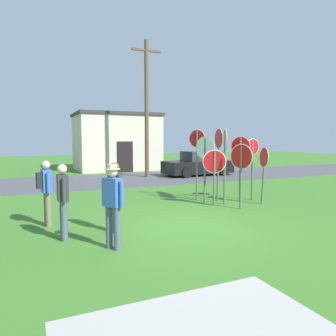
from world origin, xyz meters
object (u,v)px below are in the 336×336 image
Objects in this scene: stop_sign_center_cluster at (253,160)px; person_in_teal at (115,193)px; person_on_left at (113,201)px; stop_sign_rear_right at (264,166)px; stop_sign_tallest at (214,168)px; person_in_dark_shirt at (46,188)px; person_near_signs at (63,198)px; stop_sign_leaning_right at (205,157)px; parked_car_on_street at (199,164)px; stop_sign_leaning_left at (225,153)px; stop_sign_far_back at (197,153)px; utility_pole at (147,106)px; stop_sign_nearest at (241,165)px; stop_sign_rear_left at (218,152)px; stop_sign_low_front at (240,158)px.

person_in_teal is at bearing -161.16° from stop_sign_center_cluster.
stop_sign_rear_right is at bearing 21.54° from person_on_left.
person_in_dark_shirt is (-5.30, -0.36, -0.30)m from stop_sign_tallest.
stop_sign_leaning_right is at bearing 24.30° from person_near_signs.
person_in_teal is at bearing -128.70° from parked_car_on_street.
stop_sign_rear_right is (1.22, -0.54, -0.45)m from stop_sign_leaning_left.
stop_sign_center_cluster is 0.77m from stop_sign_rear_right.
parked_car_on_street is 1.69× the size of stop_sign_far_back.
utility_pole reaches higher than stop_sign_tallest.
stop_sign_nearest reaches higher than person_in_teal.
person_in_dark_shirt is at bearing -174.88° from stop_sign_center_cluster.
stop_sign_far_back is 1.37× the size of stop_sign_tallest.
person_in_teal is (-3.76, -2.15, -0.66)m from stop_sign_leaning_right.
stop_sign_tallest is at bearing -90.12° from stop_sign_far_back.
stop_sign_tallest is 1.03m from stop_sign_rear_left.
stop_sign_rear_right is at bearing -55.01° from stop_sign_low_front.
stop_sign_tallest is 0.61m from stop_sign_leaning_right.
person_in_dark_shirt is (-5.81, 0.42, -0.45)m from stop_sign_nearest.
stop_sign_nearest is at bearing 23.16° from person_on_left.
stop_sign_low_front is at bearing 5.00° from person_in_dark_shirt.
parked_car_on_street is at bearing 51.30° from person_in_teal.
stop_sign_leaning_right is (-0.53, 0.44, -0.17)m from stop_sign_leaning_left.
stop_sign_leaning_right is at bearing 38.66° from person_on_left.
stop_sign_low_front is at bearing 17.30° from person_near_signs.
stop_sign_tallest reaches higher than person_on_left.
stop_sign_center_cluster is (-2.26, -7.93, 0.81)m from parked_car_on_street.
stop_sign_leaning_left reaches higher than stop_sign_nearest.
stop_sign_center_cluster is at bearing -17.95° from stop_sign_rear_left.
person_on_left is at bearing -146.34° from stop_sign_tallest.
stop_sign_far_back is at bearing 84.52° from stop_sign_leaning_right.
person_in_dark_shirt is 2.67m from person_on_left.
stop_sign_low_front is (-2.86, -8.00, 0.90)m from parked_car_on_street.
stop_sign_far_back is 2.04m from stop_sign_center_cluster.
stop_sign_center_cluster reaches higher than person_in_teal.
person_in_dark_shirt is at bearing -163.60° from stop_sign_far_back.
stop_sign_leaning_left is (-3.60, -8.14, 1.10)m from parked_car_on_street.
stop_sign_rear_left reaches higher than parked_car_on_street.
person_near_signs is at bearing -78.46° from person_in_dark_shirt.
stop_sign_rear_right reaches higher than person_in_dark_shirt.
stop_sign_tallest is at bearing -131.23° from stop_sign_rear_left.
stop_sign_far_back is 1.24× the size of stop_sign_nearest.
utility_pole is 3.06× the size of stop_sign_leaning_left.
stop_sign_rear_right reaches higher than person_on_left.
stop_sign_rear_left is 1.50m from stop_sign_nearest.
stop_sign_center_cluster is 1.20× the size of stop_sign_tallest.
stop_sign_far_back reaches higher than person_in_dark_shirt.
stop_sign_leaning_left reaches higher than person_on_left.
stop_sign_low_front reaches higher than stop_sign_nearest.
person_near_signs is at bearing -169.32° from stop_sign_rear_right.
parked_car_on_street is 1.87× the size of stop_sign_leaning_right.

